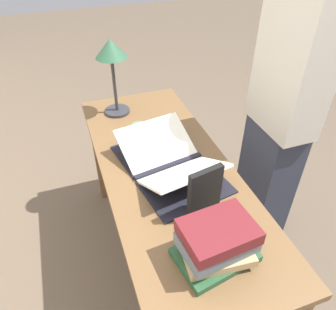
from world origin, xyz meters
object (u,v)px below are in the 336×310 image
object	(u,v)px
book_standing_upright	(205,194)
reading_lamp	(111,57)
coffee_mug	(139,133)
open_book	(169,162)
person_reader	(280,120)
book_stack_tall	(217,243)

from	to	relation	value
book_standing_upright	reading_lamp	world-z (taller)	reading_lamp
reading_lamp	coffee_mug	xyz separation A→B (m)	(-0.32, -0.05, -0.28)
open_book	coffee_mug	world-z (taller)	open_book
reading_lamp	coffee_mug	world-z (taller)	reading_lamp
coffee_mug	person_reader	size ratio (longest dim) A/B	0.06
open_book	book_standing_upright	world-z (taller)	book_standing_upright
book_stack_tall	coffee_mug	distance (m)	0.76
book_stack_tall	open_book	bearing A→B (deg)	-0.86
reading_lamp	person_reader	bearing A→B (deg)	-124.61
reading_lamp	open_book	bearing A→B (deg)	-168.65
open_book	coffee_mug	bearing A→B (deg)	4.80
book_standing_upright	coffee_mug	xyz separation A→B (m)	(0.57, 0.10, -0.07)
coffee_mug	person_reader	xyz separation A→B (m)	(-0.19, -0.70, 0.05)
open_book	book_standing_upright	bearing A→B (deg)	175.94
open_book	reading_lamp	world-z (taller)	reading_lamp
coffee_mug	person_reader	distance (m)	0.72
book_stack_tall	book_standing_upright	bearing A→B (deg)	-11.64
book_stack_tall	reading_lamp	size ratio (longest dim) A/B	0.69
person_reader	open_book	bearing A→B (deg)	-83.99
open_book	reading_lamp	xyz separation A→B (m)	(0.58, 0.12, 0.30)
book_stack_tall	coffee_mug	world-z (taller)	book_stack_tall
reading_lamp	person_reader	size ratio (longest dim) A/B	0.25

